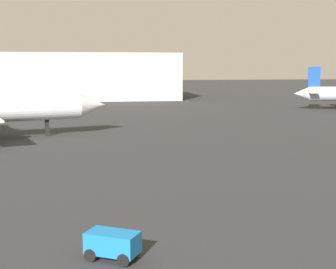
{
  "coord_description": "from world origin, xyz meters",
  "views": [
    {
      "loc": [
        -2.5,
        -12.54,
        8.91
      ],
      "look_at": [
        5.12,
        34.98,
        2.18
      ],
      "focal_mm": 52.43,
      "sensor_mm": 36.0,
      "label": 1
    }
  ],
  "objects": [
    {
      "name": "baggage_cart",
      "position": [
        -1.59,
        9.38,
        0.76
      ],
      "size": [
        2.73,
        2.32,
        1.3
      ],
      "rotation": [
        0.0,
        0.0,
        2.63
      ],
      "color": "#1972BF",
      "rests_on": "ground_plane"
    },
    {
      "name": "terminal_building",
      "position": [
        -10.91,
        123.45,
        6.14
      ],
      "size": [
        64.27,
        23.46,
        12.29
      ],
      "primitive_type": "cube",
      "color": "#B7B7B2",
      "rests_on": "ground_plane"
    }
  ]
}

